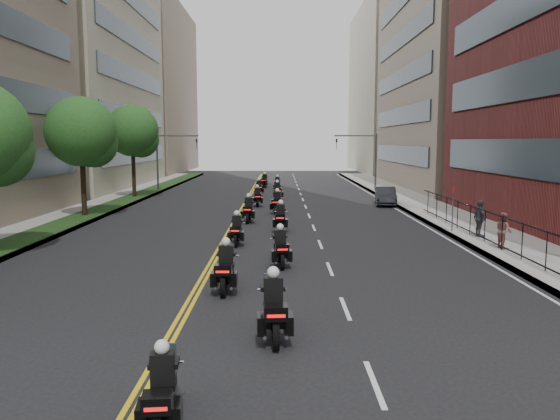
% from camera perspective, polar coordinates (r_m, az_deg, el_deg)
% --- Properties ---
extents(ground, '(160.00, 160.00, 0.00)m').
position_cam_1_polar(ground, '(11.66, -6.64, -17.58)').
color(ground, black).
rests_on(ground, ground).
extents(sidewalk_right, '(4.00, 90.00, 0.15)m').
position_cam_1_polar(sidewalk_right, '(37.40, 16.65, -0.47)').
color(sidewalk_right, gray).
rests_on(sidewalk_right, ground).
extents(sidewalk_left, '(4.00, 90.00, 0.15)m').
position_cam_1_polar(sidewalk_left, '(38.22, -20.35, -0.46)').
color(sidewalk_left, gray).
rests_on(sidewalk_left, ground).
extents(grass_strip, '(2.00, 90.00, 0.04)m').
position_cam_1_polar(grass_strip, '(37.93, -19.22, -0.32)').
color(grass_strip, '#133514').
rests_on(grass_strip, sidewalk_left).
extents(building_right_tan, '(15.11, 28.00, 30.00)m').
position_cam_1_polar(building_right_tan, '(62.72, 19.57, 16.09)').
color(building_right_tan, gray).
rests_on(building_right_tan, ground).
extents(building_right_far, '(15.00, 28.00, 26.00)m').
position_cam_1_polar(building_right_far, '(91.15, 13.11, 12.14)').
color(building_right_far, '#A5A085').
rests_on(building_right_far, ground).
extents(building_left_mid, '(16.11, 28.00, 34.00)m').
position_cam_1_polar(building_left_mid, '(64.12, -22.37, 17.58)').
color(building_left_mid, '#A5A085').
rests_on(building_left_mid, ground).
extents(building_left_far, '(16.00, 28.00, 26.00)m').
position_cam_1_polar(building_left_far, '(91.88, -15.02, 12.04)').
color(building_left_far, gray).
rests_on(building_left_far, ground).
extents(iron_fence, '(0.05, 28.00, 1.50)m').
position_cam_1_polar(iron_fence, '(24.84, 23.05, -2.58)').
color(iron_fence, black).
rests_on(iron_fence, sidewalk_right).
extents(street_trees, '(4.40, 38.40, 7.98)m').
position_cam_1_polar(street_trees, '(31.62, -23.15, 7.09)').
color(street_trees, '#2D2214').
rests_on(street_trees, ground).
extents(traffic_signal_right, '(4.09, 0.20, 5.60)m').
position_cam_1_polar(traffic_signal_right, '(53.17, 8.97, 5.85)').
color(traffic_signal_right, '#3F3F44').
rests_on(traffic_signal_right, ground).
extents(traffic_signal_left, '(4.09, 0.20, 5.60)m').
position_cam_1_polar(traffic_signal_left, '(53.63, -11.71, 5.80)').
color(traffic_signal_left, '#3F3F44').
rests_on(traffic_signal_left, ground).
extents(motorcycle_0, '(0.57, 2.06, 1.52)m').
position_cam_1_polar(motorcycle_0, '(10.00, -12.21, -18.29)').
color(motorcycle_0, black).
rests_on(motorcycle_0, ground).
extents(motorcycle_1, '(0.63, 2.44, 1.80)m').
position_cam_1_polar(motorcycle_1, '(13.72, -0.67, -10.47)').
color(motorcycle_1, black).
rests_on(motorcycle_1, ground).
extents(motorcycle_2, '(0.54, 2.38, 1.76)m').
position_cam_1_polar(motorcycle_2, '(17.98, -5.70, -6.28)').
color(motorcycle_2, black).
rests_on(motorcycle_2, ground).
extents(motorcycle_3, '(0.61, 2.26, 1.66)m').
position_cam_1_polar(motorcycle_3, '(21.47, 0.05, -4.13)').
color(motorcycle_3, black).
rests_on(motorcycle_3, ground).
extents(motorcycle_4, '(0.50, 2.20, 1.63)m').
position_cam_1_polar(motorcycle_4, '(25.88, -4.55, -2.23)').
color(motorcycle_4, black).
rests_on(motorcycle_4, ground).
extents(motorcycle_5, '(0.54, 2.32, 1.71)m').
position_cam_1_polar(motorcycle_5, '(29.68, 0.07, -0.93)').
color(motorcycle_5, black).
rests_on(motorcycle_5, ground).
extents(motorcycle_6, '(0.55, 2.37, 1.75)m').
position_cam_1_polar(motorcycle_6, '(33.07, -3.30, -0.08)').
color(motorcycle_6, black).
rests_on(motorcycle_6, ground).
extents(motorcycle_7, '(0.68, 2.30, 1.70)m').
position_cam_1_polar(motorcycle_7, '(37.09, -0.31, 0.70)').
color(motorcycle_7, black).
rests_on(motorcycle_7, ground).
extents(motorcycle_8, '(0.57, 2.20, 1.62)m').
position_cam_1_polar(motorcycle_8, '(41.14, -2.38, 1.29)').
color(motorcycle_8, black).
rests_on(motorcycle_8, ground).
extents(motorcycle_9, '(0.68, 2.31, 1.71)m').
position_cam_1_polar(motorcycle_9, '(45.21, -0.26, 1.87)').
color(motorcycle_9, black).
rests_on(motorcycle_9, ground).
extents(motorcycle_10, '(0.64, 2.10, 1.55)m').
position_cam_1_polar(motorcycle_10, '(49.57, -2.20, 2.27)').
color(motorcycle_10, black).
rests_on(motorcycle_10, ground).
extents(motorcycle_11, '(0.54, 2.22, 1.63)m').
position_cam_1_polar(motorcycle_11, '(53.06, -0.28, 2.63)').
color(motorcycle_11, black).
rests_on(motorcycle_11, ground).
extents(motorcycle_12, '(0.66, 2.24, 1.66)m').
position_cam_1_polar(motorcycle_12, '(57.58, -1.64, 3.00)').
color(motorcycle_12, black).
rests_on(motorcycle_12, ground).
extents(parked_sedan, '(2.00, 4.36, 1.38)m').
position_cam_1_polar(parked_sedan, '(42.62, 10.98, 1.44)').
color(parked_sedan, black).
rests_on(parked_sedan, ground).
extents(pedestrian_b, '(0.72, 0.86, 1.60)m').
position_cam_1_polar(pedestrian_b, '(26.13, 22.31, -1.98)').
color(pedestrian_b, brown).
rests_on(pedestrian_b, sidewalk_right).
extents(pedestrian_c, '(0.57, 1.12, 1.83)m').
position_cam_1_polar(pedestrian_c, '(28.77, 20.16, -0.85)').
color(pedestrian_c, '#393A40').
rests_on(pedestrian_c, sidewalk_right).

